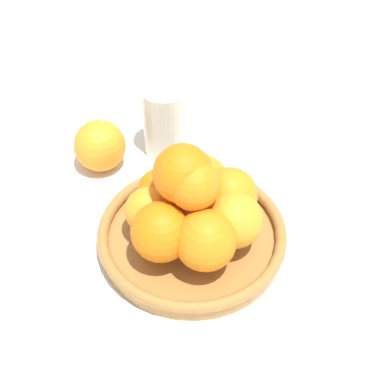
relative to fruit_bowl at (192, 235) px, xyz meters
name	(u,v)px	position (x,y,z in m)	size (l,w,h in m)	color
ground_plane	(192,243)	(0.00, 0.00, -0.02)	(4.00, 4.00, 0.00)	silver
fruit_bowl	(192,235)	(0.00, 0.00, 0.00)	(0.27, 0.27, 0.03)	#A57238
orange_pile	(195,205)	(-0.01, 0.00, 0.07)	(0.19, 0.19, 0.14)	orange
stray_orange	(100,146)	(0.22, -0.02, 0.02)	(0.08, 0.08, 0.08)	orange
drinking_glass	(166,120)	(0.17, -0.12, 0.04)	(0.07, 0.07, 0.12)	silver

